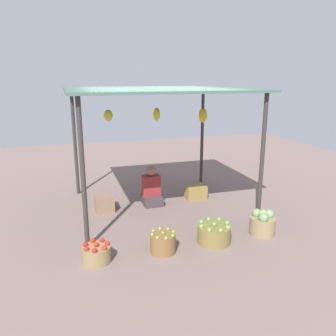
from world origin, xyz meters
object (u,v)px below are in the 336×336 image
at_px(basket_cabbages, 262,223).
at_px(wooden_crate_stacked_rear, 104,204).
at_px(basket_limes, 163,243).
at_px(basket_green_apples, 214,234).
at_px(vendor_person, 151,189).
at_px(wooden_crate_near_vendor, 196,192).
at_px(basket_red_tomatoes, 97,253).

xyz_separation_m(basket_cabbages, wooden_crate_stacked_rear, (-2.29, 1.73, -0.04)).
height_order(basket_limes, basket_green_apples, basket_green_apples).
relative_size(vendor_person, wooden_crate_stacked_rear, 2.20).
height_order(basket_green_apples, wooden_crate_stacked_rear, basket_green_apples).
height_order(basket_cabbages, wooden_crate_near_vendor, basket_cabbages).
xyz_separation_m(basket_red_tomatoes, basket_cabbages, (2.63, 0.07, 0.06)).
bearing_deg(basket_green_apples, wooden_crate_near_vendor, 76.52).
bearing_deg(vendor_person, wooden_crate_stacked_rear, -174.57).
bearing_deg(basket_cabbages, basket_green_apples, -177.98).
relative_size(basket_cabbages, wooden_crate_near_vendor, 1.00).
distance_m(basket_limes, wooden_crate_near_vendor, 2.33).
relative_size(basket_cabbages, wooden_crate_stacked_rear, 1.17).
distance_m(vendor_person, wooden_crate_near_vendor, 0.96).
height_order(basket_red_tomatoes, basket_green_apples, basket_green_apples).
relative_size(basket_green_apples, wooden_crate_stacked_rear, 1.43).
height_order(vendor_person, basket_cabbages, vendor_person).
bearing_deg(basket_green_apples, wooden_crate_stacked_rear, 129.14).
bearing_deg(vendor_person, basket_red_tomatoes, -123.79).
distance_m(vendor_person, basket_limes, 1.95).
relative_size(vendor_person, wooden_crate_near_vendor, 1.88).
bearing_deg(vendor_person, wooden_crate_near_vendor, 1.72).
bearing_deg(basket_limes, basket_green_apples, 4.33).
bearing_deg(basket_cabbages, basket_red_tomatoes, -178.40).
height_order(basket_red_tomatoes, wooden_crate_stacked_rear, basket_red_tomatoes).
bearing_deg(wooden_crate_stacked_rear, basket_limes, -71.68).
distance_m(basket_limes, wooden_crate_stacked_rear, 1.93).
bearing_deg(basket_green_apples, vendor_person, 105.03).
relative_size(basket_green_apples, wooden_crate_near_vendor, 1.22).
bearing_deg(basket_limes, wooden_crate_stacked_rear, 108.32).
height_order(basket_cabbages, wooden_crate_stacked_rear, basket_cabbages).
relative_size(basket_red_tomatoes, basket_cabbages, 0.94).
xyz_separation_m(wooden_crate_near_vendor, wooden_crate_stacked_rear, (-1.89, -0.12, 0.01)).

